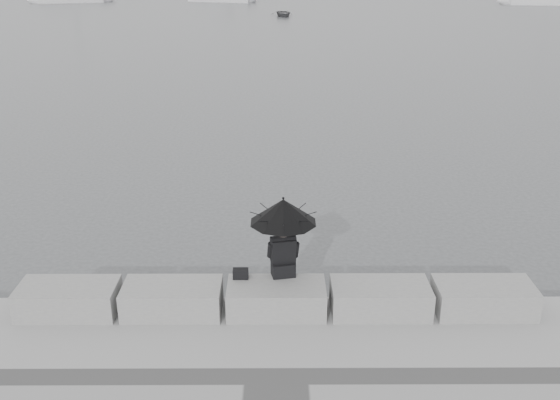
{
  "coord_description": "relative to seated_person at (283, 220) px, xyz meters",
  "views": [
    {
      "loc": [
        0.02,
        -9.31,
        6.05
      ],
      "look_at": [
        0.08,
        3.0,
        1.11
      ],
      "focal_mm": 40.0,
      "sensor_mm": 36.0,
      "label": 1
    }
  ],
  "objects": [
    {
      "name": "bag",
      "position": [
        -0.7,
        -0.13,
        -0.91
      ],
      "size": [
        0.25,
        0.15,
        0.16
      ],
      "primitive_type": "cube",
      "color": "black",
      "rests_on": "stone_block_centre"
    },
    {
      "name": "ground",
      "position": [
        -0.11,
        0.08,
        -1.99
      ],
      "size": [
        360.0,
        360.0,
        0.0
      ],
      "primitive_type": "plane",
      "color": "#424547",
      "rests_on": "ground"
    },
    {
      "name": "stone_block_far_left",
      "position": [
        -3.51,
        -0.37,
        -1.24
      ],
      "size": [
        1.6,
        0.8,
        0.5
      ],
      "primitive_type": "cube",
      "color": "gray",
      "rests_on": "promenade"
    },
    {
      "name": "seated_person",
      "position": [
        0.0,
        0.0,
        0.0
      ],
      "size": [
        1.11,
        1.11,
        1.39
      ],
      "rotation": [
        0.0,
        0.0,
        0.2
      ],
      "color": "black",
      "rests_on": "stone_block_centre"
    },
    {
      "name": "stone_block_left",
      "position": [
        -1.81,
        -0.37,
        -1.24
      ],
      "size": [
        1.6,
        0.8,
        0.5
      ],
      "primitive_type": "cube",
      "color": "gray",
      "rests_on": "promenade"
    },
    {
      "name": "dinghy",
      "position": [
        0.51,
        54.54,
        -1.72
      ],
      "size": [
        3.32,
        1.78,
        0.53
      ],
      "primitive_type": "imported",
      "rotation": [
        0.0,
        0.0,
        0.15
      ],
      "color": "slate",
      "rests_on": "ground"
    },
    {
      "name": "stone_block_far_right",
      "position": [
        3.29,
        -0.37,
        -1.24
      ],
      "size": [
        1.6,
        0.8,
        0.5
      ],
      "primitive_type": "cube",
      "color": "gray",
      "rests_on": "promenade"
    },
    {
      "name": "stone_block_centre",
      "position": [
        -0.11,
        -0.37,
        -1.24
      ],
      "size": [
        1.6,
        0.8,
        0.5
      ],
      "primitive_type": "cube",
      "color": "gray",
      "rests_on": "promenade"
    },
    {
      "name": "sailboat_right",
      "position": [
        31.83,
        68.45,
        -1.47
      ],
      "size": [
        8.41,
        3.65,
        12.9
      ],
      "rotation": [
        0.0,
        0.0,
        -0.16
      ],
      "color": "silver",
      "rests_on": "ground"
    },
    {
      "name": "stone_block_right",
      "position": [
        1.59,
        -0.37,
        -1.24
      ],
      "size": [
        1.6,
        0.8,
        0.5
      ],
      "primitive_type": "cube",
      "color": "gray",
      "rests_on": "promenade"
    }
  ]
}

